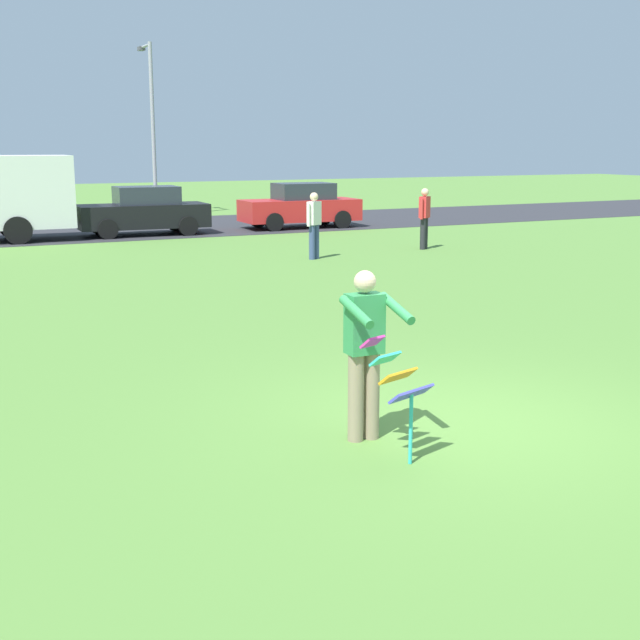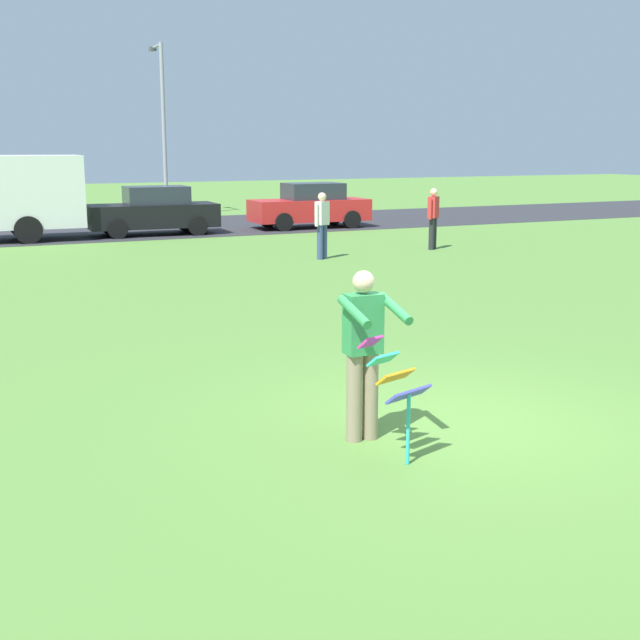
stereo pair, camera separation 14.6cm
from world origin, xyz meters
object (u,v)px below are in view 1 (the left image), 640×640
(kite_held, at_px, (398,380))
(streetlight_pole, at_px, (152,119))
(person_kite_flyer, at_px, (365,349))
(parked_car_red, at_px, (301,206))
(person_walker_near, at_px, (314,223))
(person_walker_far, at_px, (424,217))
(parked_car_black, at_px, (144,212))

(kite_held, distance_m, streetlight_pole, 29.18)
(person_kite_flyer, relative_size, parked_car_red, 0.41)
(kite_held, relative_size, person_walker_near, 0.67)
(kite_held, bearing_deg, person_walker_near, 67.40)
(person_walker_far, bearing_deg, streetlight_pole, 104.72)
(person_kite_flyer, distance_m, parked_car_black, 20.80)
(parked_car_red, xyz_separation_m, person_walker_near, (-3.26, -7.88, 0.16))
(kite_held, height_order, person_walker_near, person_walker_near)
(person_kite_flyer, xyz_separation_m, person_walker_far, (9.30, 13.24, -0.02))
(parked_car_red, distance_m, streetlight_pole, 8.66)
(person_kite_flyer, xyz_separation_m, parked_car_black, (3.09, 20.57, -0.18))
(person_walker_near, relative_size, person_walker_far, 1.00)
(parked_car_black, distance_m, parked_car_red, 5.71)
(parked_car_red, xyz_separation_m, streetlight_pole, (-3.35, 7.31, 3.22))
(kite_held, relative_size, person_walker_far, 0.67)
(parked_car_black, bearing_deg, person_walker_far, -49.74)
(parked_car_red, bearing_deg, streetlight_pole, 114.60)
(streetlight_pole, height_order, person_walker_near, streetlight_pole)
(streetlight_pole, bearing_deg, person_kite_flyer, -101.08)
(streetlight_pole, bearing_deg, person_walker_far, -75.28)
(person_kite_flyer, relative_size, streetlight_pole, 0.25)
(person_walker_near, bearing_deg, streetlight_pole, 90.33)
(streetlight_pole, bearing_deg, parked_car_black, -107.92)
(kite_held, bearing_deg, parked_car_black, 81.72)
(streetlight_pole, bearing_deg, parked_car_red, -65.40)
(parked_car_red, height_order, person_walker_far, person_walker_far)
(parked_car_black, relative_size, streetlight_pole, 0.61)
(kite_held, relative_size, parked_car_black, 0.27)
(kite_held, distance_m, parked_car_black, 21.40)
(parked_car_red, relative_size, streetlight_pole, 0.61)
(parked_car_black, xyz_separation_m, streetlight_pole, (2.36, 7.31, 3.22))
(kite_held, xyz_separation_m, streetlight_pole, (5.45, 28.48, 3.22))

